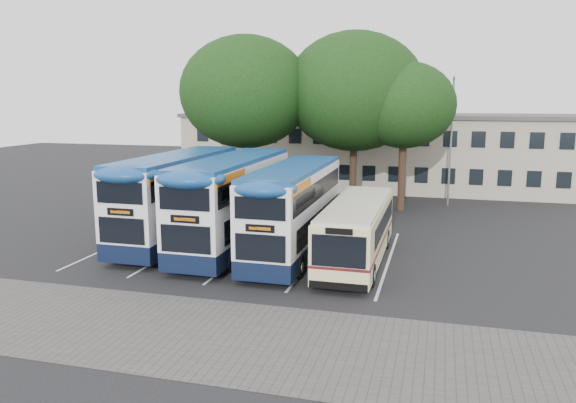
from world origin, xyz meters
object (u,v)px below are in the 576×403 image
(tree_left, at_px, (246,92))
(bus_dd_left, at_px, (178,194))
(bus_dd_mid, at_px, (234,199))
(tree_right, at_px, (404,105))
(bus_single, at_px, (357,228))
(tree_mid, at_px, (355,92))
(lamp_post, at_px, (451,134))
(bus_dd_right, at_px, (294,207))

(tree_left, relative_size, bus_dd_left, 1.06)
(bus_dd_left, relative_size, bus_dd_mid, 1.00)
(tree_left, bearing_deg, bus_dd_mid, -73.88)
(tree_right, height_order, bus_single, tree_right)
(tree_mid, relative_size, bus_single, 1.26)
(tree_mid, bearing_deg, tree_right, -14.15)
(tree_mid, xyz_separation_m, bus_dd_left, (-7.35, -12.47, -5.40))
(lamp_post, distance_m, tree_left, 14.52)
(tree_mid, distance_m, bus_single, 15.43)
(tree_right, relative_size, bus_dd_right, 0.95)
(tree_left, bearing_deg, bus_single, -51.22)
(lamp_post, relative_size, tree_mid, 0.75)
(bus_dd_right, distance_m, bus_single, 3.23)
(lamp_post, distance_m, bus_single, 16.44)
(tree_left, xyz_separation_m, bus_dd_right, (6.47, -11.58, -5.51))
(tree_mid, bearing_deg, bus_single, -80.36)
(lamp_post, height_order, bus_dd_right, lamp_post)
(lamp_post, bearing_deg, bus_dd_mid, -125.67)
(tree_right, xyz_separation_m, bus_dd_mid, (-7.46, -12.21, -4.49))
(lamp_post, xyz_separation_m, tree_left, (-13.78, -3.58, 2.82))
(lamp_post, bearing_deg, tree_right, -141.09)
(tree_right, relative_size, bus_single, 1.03)
(tree_left, height_order, tree_right, tree_left)
(tree_mid, bearing_deg, bus_dd_left, -120.53)
(bus_single, bearing_deg, bus_dd_mid, 172.86)
(lamp_post, relative_size, bus_single, 0.95)
(lamp_post, xyz_separation_m, tree_mid, (-6.55, -1.63, 2.86))
(lamp_post, xyz_separation_m, bus_dd_left, (-13.90, -14.10, -2.54))
(bus_single, bearing_deg, tree_left, 128.78)
(lamp_post, height_order, tree_mid, tree_mid)
(lamp_post, relative_size, tree_right, 0.91)
(tree_right, distance_m, bus_dd_left, 16.47)
(lamp_post, relative_size, bus_dd_right, 0.87)
(bus_dd_left, relative_size, bus_single, 1.16)
(lamp_post, xyz_separation_m, tree_right, (-3.10, -2.50, 1.95))
(tree_mid, distance_m, bus_dd_left, 15.45)
(lamp_post, distance_m, tree_right, 4.44)
(bus_dd_mid, bearing_deg, bus_dd_right, -7.73)
(tree_left, height_order, bus_dd_right, tree_left)
(bus_dd_left, bearing_deg, tree_left, 89.33)
(tree_left, distance_m, tree_mid, 7.49)
(tree_left, xyz_separation_m, bus_dd_mid, (3.22, -11.13, -5.36))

